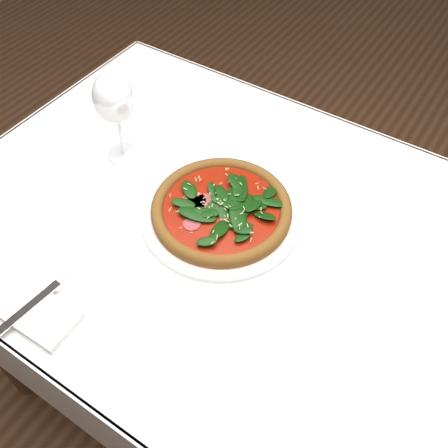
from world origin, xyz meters
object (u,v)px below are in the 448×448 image
Objects in this scene: wine_glass at (114,100)px; pizza at (221,207)px; plate at (221,213)px; napkin at (31,309)px.

pizza is at bearing -6.50° from wine_glass.
plate is at bearing -6.50° from wine_glass.
pizza is 0.29m from wine_glass.
wine_glass is (-0.27, 0.03, 0.13)m from plate.
pizza is (0.00, -0.00, 0.02)m from plate.
pizza is 1.77× the size of wine_glass.
napkin is (0.12, -0.37, -0.13)m from wine_glass.
pizza reaches higher than plate.
pizza is 2.12× the size of napkin.
pizza is at bearing 66.93° from napkin.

